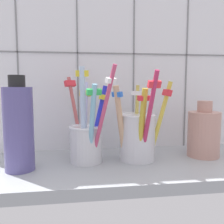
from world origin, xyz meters
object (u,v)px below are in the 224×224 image
Objects in this scene: soap_bottle at (19,127)px; toothbrush_cup_right at (138,134)px; toothbrush_cup_left at (87,137)px; ceramic_vase at (204,133)px.

toothbrush_cup_right is at bearing 7.00° from soap_bottle.
toothbrush_cup_left is at bearing 13.85° from soap_bottle.
toothbrush_cup_left is 24.31cm from ceramic_vase.
toothbrush_cup_right is 1.05× the size of soap_bottle.
toothbrush_cup_left is at bearing 178.72° from toothbrush_cup_right.
ceramic_vase is (24.30, 0.59, -0.01)cm from toothbrush_cup_left.
toothbrush_cup_right is at bearing -1.28° from toothbrush_cup_left.
toothbrush_cup_left reaches higher than ceramic_vase.
toothbrush_cup_left reaches higher than toothbrush_cup_right.
toothbrush_cup_right reaches higher than soap_bottle.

